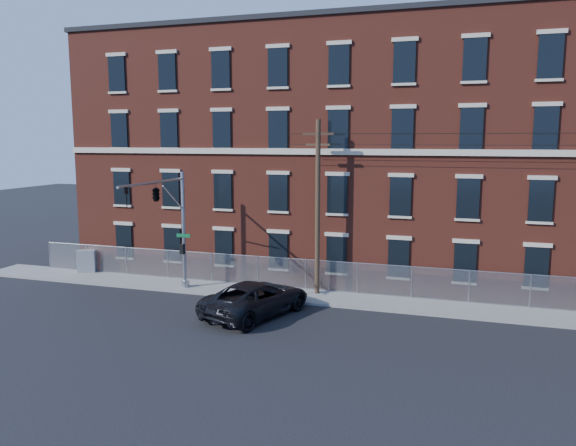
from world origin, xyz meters
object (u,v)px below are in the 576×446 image
(utility_pole_near, at_px, (318,204))
(pickup_truck, at_px, (256,298))
(utility_cabinet, at_px, (87,261))
(traffic_signal_mast, at_px, (163,205))

(utility_pole_near, xyz_separation_m, pickup_truck, (-2.04, -4.58, -4.45))
(pickup_truck, relative_size, utility_cabinet, 4.30)
(utility_pole_near, bearing_deg, pickup_truck, -114.03)
(traffic_signal_mast, height_order, utility_cabinet, traffic_signal_mast)
(traffic_signal_mast, height_order, pickup_truck, traffic_signal_mast)
(traffic_signal_mast, distance_m, pickup_truck, 7.56)
(pickup_truck, bearing_deg, traffic_signal_mast, 8.38)
(pickup_truck, height_order, utility_cabinet, pickup_truck)
(utility_pole_near, distance_m, utility_cabinet, 16.81)
(utility_pole_near, bearing_deg, utility_cabinet, 178.59)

